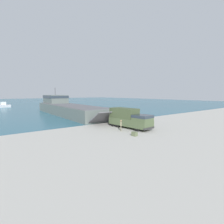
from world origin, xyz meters
TOP-DOWN VIEW (x-y plane):
  - ground_plane at (0.00, 0.00)m, footprint 240.00×240.00m
  - water_surface at (0.00, 93.68)m, footprint 240.00×180.00m
  - landing_craft at (-0.97, 22.69)m, footprint 8.41×37.55m
  - military_truck at (-0.63, -2.99)m, footprint 3.13×8.16m
  - soldier_on_ramp at (-3.38, -4.11)m, footprint 0.47×0.49m
  - moored_boat_a at (-13.04, 59.54)m, footprint 6.09×3.06m
  - mooring_bollard at (3.72, 2.95)m, footprint 0.33×0.33m
  - cargo_crate at (-3.86, -7.54)m, footprint 0.60×0.71m

SIDE VIEW (x-z plane):
  - ground_plane at x=0.00m, z-range 0.00..0.00m
  - water_surface at x=0.00m, z-range 0.00..0.01m
  - cargo_crate at x=-3.86m, z-range 0.00..0.57m
  - mooring_bollard at x=3.72m, z-range 0.04..0.91m
  - moored_boat_a at x=-13.04m, z-range -0.38..1.88m
  - soldier_on_ramp at x=-3.38m, z-range 0.14..1.87m
  - military_truck at x=-0.63m, z-range 0.02..3.28m
  - landing_craft at x=-0.97m, z-range -1.92..5.68m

